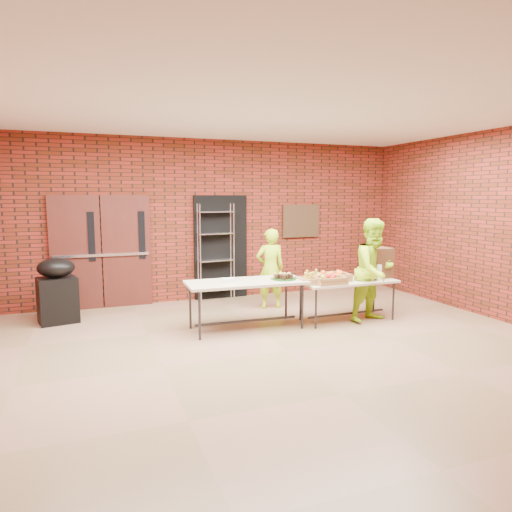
{
  "coord_description": "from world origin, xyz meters",
  "views": [
    {
      "loc": [
        -2.48,
        -5.42,
        2.08
      ],
      "look_at": [
        0.09,
        1.4,
        1.12
      ],
      "focal_mm": 32.0,
      "sensor_mm": 36.0,
      "label": 1
    }
  ],
  "objects_px": {
    "table_right": "(347,284)",
    "covered_grill": "(57,290)",
    "coffee_dispenser": "(379,262)",
    "volunteer_man": "(374,270)",
    "volunteer_woman": "(270,269)",
    "table_left": "(246,285)",
    "wire_rack": "(216,252)"
  },
  "relations": [
    {
      "from": "table_right",
      "to": "covered_grill",
      "type": "distance_m",
      "value": 4.81
    },
    {
      "from": "coffee_dispenser",
      "to": "volunteer_woman",
      "type": "bearing_deg",
      "value": 143.82
    },
    {
      "from": "table_left",
      "to": "volunteer_man",
      "type": "bearing_deg",
      "value": -5.82
    },
    {
      "from": "wire_rack",
      "to": "table_right",
      "type": "distance_m",
      "value": 2.81
    },
    {
      "from": "table_left",
      "to": "table_right",
      "type": "height_order",
      "value": "table_left"
    },
    {
      "from": "volunteer_woman",
      "to": "volunteer_man",
      "type": "height_order",
      "value": "volunteer_man"
    },
    {
      "from": "table_left",
      "to": "covered_grill",
      "type": "distance_m",
      "value": 3.15
    },
    {
      "from": "wire_rack",
      "to": "volunteer_man",
      "type": "relative_size",
      "value": 1.13
    },
    {
      "from": "volunteer_man",
      "to": "table_right",
      "type": "bearing_deg",
      "value": 142.2
    },
    {
      "from": "table_right",
      "to": "table_left",
      "type": "bearing_deg",
      "value": 174.96
    },
    {
      "from": "table_left",
      "to": "volunteer_man",
      "type": "xyz_separation_m",
      "value": [
        2.16,
        -0.3,
        0.16
      ]
    },
    {
      "from": "wire_rack",
      "to": "table_right",
      "type": "height_order",
      "value": "wire_rack"
    },
    {
      "from": "coffee_dispenser",
      "to": "volunteer_woman",
      "type": "height_order",
      "value": "volunteer_woman"
    },
    {
      "from": "wire_rack",
      "to": "coffee_dispenser",
      "type": "xyz_separation_m",
      "value": [
        2.33,
        -2.15,
        -0.03
      ]
    },
    {
      "from": "covered_grill",
      "to": "volunteer_man",
      "type": "height_order",
      "value": "volunteer_man"
    },
    {
      "from": "coffee_dispenser",
      "to": "table_left",
      "type": "bearing_deg",
      "value": 179.44
    },
    {
      "from": "table_right",
      "to": "volunteer_man",
      "type": "xyz_separation_m",
      "value": [
        0.4,
        -0.18,
        0.24
      ]
    },
    {
      "from": "coffee_dispenser",
      "to": "volunteer_man",
      "type": "bearing_deg",
      "value": -135.69
    },
    {
      "from": "table_left",
      "to": "volunteer_woman",
      "type": "bearing_deg",
      "value": 54.28
    },
    {
      "from": "table_left",
      "to": "table_right",
      "type": "xyz_separation_m",
      "value": [
        1.76,
        -0.12,
        -0.08
      ]
    },
    {
      "from": "volunteer_man",
      "to": "table_left",
      "type": "bearing_deg",
      "value": 158.55
    },
    {
      "from": "volunteer_woman",
      "to": "table_right",
      "type": "bearing_deg",
      "value": 131.62
    },
    {
      "from": "table_left",
      "to": "volunteer_woman",
      "type": "height_order",
      "value": "volunteer_woman"
    },
    {
      "from": "table_right",
      "to": "volunteer_woman",
      "type": "bearing_deg",
      "value": 124.37
    },
    {
      "from": "table_left",
      "to": "volunteer_woman",
      "type": "distance_m",
      "value": 1.42
    },
    {
      "from": "table_right",
      "to": "covered_grill",
      "type": "relative_size",
      "value": 1.54
    },
    {
      "from": "table_left",
      "to": "volunteer_man",
      "type": "relative_size",
      "value": 1.1
    },
    {
      "from": "table_left",
      "to": "table_right",
      "type": "distance_m",
      "value": 1.76
    },
    {
      "from": "table_right",
      "to": "covered_grill",
      "type": "xyz_separation_m",
      "value": [
        -4.55,
        1.56,
        -0.08
      ]
    },
    {
      "from": "table_left",
      "to": "volunteer_man",
      "type": "distance_m",
      "value": 2.18
    },
    {
      "from": "wire_rack",
      "to": "volunteer_man",
      "type": "height_order",
      "value": "wire_rack"
    },
    {
      "from": "covered_grill",
      "to": "table_right",
      "type": "bearing_deg",
      "value": -30.88
    }
  ]
}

